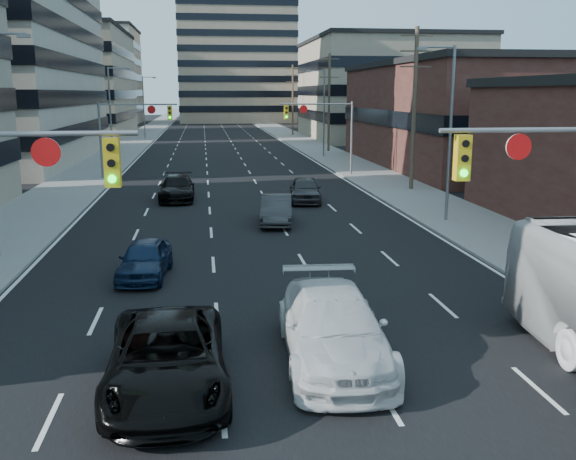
# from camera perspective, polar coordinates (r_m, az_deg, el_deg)

# --- Properties ---
(road_surface) EXTENTS (18.00, 300.00, 0.02)m
(road_surface) POSITION_cam_1_polar(r_m,az_deg,el_deg) (136.91, -6.71, 9.22)
(road_surface) COLOR black
(road_surface) RESTS_ON ground
(sidewalk_left) EXTENTS (5.00, 300.00, 0.15)m
(sidewalk_left) POSITION_cam_1_polar(r_m,az_deg,el_deg) (137.22, -11.58, 9.09)
(sidewalk_left) COLOR slate
(sidewalk_left) RESTS_ON ground
(sidewalk_right) EXTENTS (5.00, 300.00, 0.15)m
(sidewalk_right) POSITION_cam_1_polar(r_m,az_deg,el_deg) (137.56, -1.85, 9.33)
(sidewalk_right) COLOR slate
(sidewalk_right) RESTS_ON ground
(office_left_far) EXTENTS (20.00, 30.00, 16.00)m
(office_left_far) POSITION_cam_1_polar(r_m,az_deg,el_deg) (108.97, -19.56, 12.11)
(office_left_far) COLOR gray
(office_left_far) RESTS_ON ground
(storefront_right_mid) EXTENTS (20.00, 30.00, 9.00)m
(storefront_right_mid) POSITION_cam_1_polar(r_m,az_deg,el_deg) (62.47, 17.42, 9.55)
(storefront_right_mid) COLOR #472119
(storefront_right_mid) RESTS_ON ground
(office_right_far) EXTENTS (22.00, 28.00, 14.00)m
(office_right_far) POSITION_cam_1_polar(r_m,az_deg,el_deg) (98.52, 8.64, 12.15)
(office_right_far) COLOR gray
(office_right_far) RESTS_ON ground
(bg_block_left) EXTENTS (24.00, 24.00, 20.00)m
(bg_block_left) POSITION_cam_1_polar(r_m,az_deg,el_deg) (149.04, -17.98, 12.80)
(bg_block_left) COLOR #ADA089
(bg_block_left) RESTS_ON ground
(bg_block_right) EXTENTS (22.00, 22.00, 12.00)m
(bg_block_right) POSITION_cam_1_polar(r_m,az_deg,el_deg) (140.91, 6.63, 11.74)
(bg_block_right) COLOR gray
(bg_block_right) RESTS_ON ground
(signal_far_left) EXTENTS (6.09, 0.33, 6.00)m
(signal_far_left) POSITION_cam_1_polar(r_m,az_deg,el_deg) (52.09, -13.86, 9.13)
(signal_far_left) COLOR slate
(signal_far_left) RESTS_ON ground
(signal_far_right) EXTENTS (6.09, 0.33, 6.00)m
(signal_far_right) POSITION_cam_1_polar(r_m,az_deg,el_deg) (52.69, 3.22, 9.49)
(signal_far_right) COLOR slate
(signal_far_right) RESTS_ON ground
(utility_pole_block) EXTENTS (2.20, 0.28, 11.00)m
(utility_pole_block) POSITION_cam_1_polar(r_m,az_deg,el_deg) (45.06, 11.16, 10.73)
(utility_pole_block) COLOR #4C3D2D
(utility_pole_block) RESTS_ON ground
(utility_pole_midblock) EXTENTS (2.20, 0.28, 11.00)m
(utility_pole_midblock) POSITION_cam_1_polar(r_m,az_deg,el_deg) (74.12, 3.67, 11.37)
(utility_pole_midblock) COLOR #4C3D2D
(utility_pole_midblock) RESTS_ON ground
(utility_pole_distant) EXTENTS (2.20, 0.28, 11.00)m
(utility_pole_distant) POSITION_cam_1_polar(r_m,az_deg,el_deg) (103.72, 0.42, 11.59)
(utility_pole_distant) COLOR #4C3D2D
(utility_pole_distant) RESTS_ON ground
(streetlight_left_mid) EXTENTS (2.03, 0.22, 9.00)m
(streetlight_left_mid) POSITION_cam_1_polar(r_m,az_deg,el_deg) (62.31, -15.37, 10.17)
(streetlight_left_mid) COLOR slate
(streetlight_left_mid) RESTS_ON ground
(streetlight_left_far) EXTENTS (2.03, 0.22, 9.00)m
(streetlight_left_far) POSITION_cam_1_polar(r_m,az_deg,el_deg) (97.10, -12.61, 10.85)
(streetlight_left_far) COLOR slate
(streetlight_left_far) RESTS_ON ground
(streetlight_right_near) EXTENTS (2.03, 0.22, 9.00)m
(streetlight_right_near) POSITION_cam_1_polar(r_m,az_deg,el_deg) (34.11, 14.01, 9.01)
(streetlight_right_near) COLOR slate
(streetlight_right_near) RESTS_ON ground
(streetlight_right_far) EXTENTS (2.03, 0.22, 9.00)m
(streetlight_right_far) POSITION_cam_1_polar(r_m,az_deg,el_deg) (67.90, 3.09, 10.70)
(streetlight_right_far) COLOR slate
(streetlight_right_far) RESTS_ON ground
(black_pickup) EXTENTS (2.83, 5.85, 1.61)m
(black_pickup) POSITION_cam_1_polar(r_m,az_deg,el_deg) (15.04, -10.72, -11.12)
(black_pickup) COLOR black
(black_pickup) RESTS_ON ground
(white_van) EXTENTS (2.80, 6.27, 1.78)m
(white_van) POSITION_cam_1_polar(r_m,az_deg,el_deg) (16.37, 4.02, -8.62)
(white_van) COLOR silver
(white_van) RESTS_ON ground
(sedan_blue) EXTENTS (2.03, 4.26, 1.40)m
(sedan_blue) POSITION_cam_1_polar(r_m,az_deg,el_deg) (24.13, -12.61, -2.54)
(sedan_blue) COLOR #0E1E39
(sedan_blue) RESTS_ON ground
(sedan_grey_center) EXTENTS (2.12, 4.66, 1.48)m
(sedan_grey_center) POSITION_cam_1_polar(r_m,az_deg,el_deg) (33.25, -1.05, 1.81)
(sedan_grey_center) COLOR #2E2E30
(sedan_grey_center) RESTS_ON ground
(sedan_black_far) EXTENTS (2.17, 5.32, 1.54)m
(sedan_black_far) POSITION_cam_1_polar(r_m,az_deg,el_deg) (41.34, -9.84, 3.70)
(sedan_black_far) COLOR black
(sedan_black_far) RESTS_ON ground
(sedan_grey_right) EXTENTS (2.38, 4.81, 1.58)m
(sedan_grey_right) POSITION_cam_1_polar(r_m,az_deg,el_deg) (40.00, 1.53, 3.62)
(sedan_grey_right) COLOR #303032
(sedan_grey_right) RESTS_ON ground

